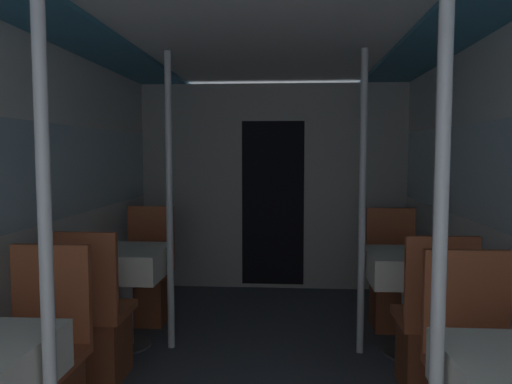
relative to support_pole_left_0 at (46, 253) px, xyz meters
name	(u,v)px	position (x,y,z in m)	size (l,w,h in m)	color
wall_left	(25,207)	(-0.71, 1.16, 0.03)	(0.05, 6.33, 2.12)	silver
wall_right	(509,211)	(2.07, 1.16, 0.03)	(0.05, 6.33, 2.12)	silver
ceiling_panel	(259,18)	(0.68, 1.16, 1.10)	(2.78, 6.33, 0.07)	white
bulkhead_far	(273,187)	(0.68, 3.49, 0.00)	(2.73, 0.09, 2.12)	#A8A8A3
support_pole_left_0	(46,253)	(0.00, 0.00, 0.00)	(0.05, 0.05, 2.12)	silver
dining_table_left_1	(124,267)	(-0.34, 1.80, -0.47)	(0.59, 0.59, 0.72)	#4C4C51
chair_left_near_1	(96,334)	(-0.34, 1.25, -0.76)	(0.40, 0.40, 0.95)	brown
chair_left_far_1	(147,286)	(-0.34, 2.35, -0.76)	(0.40, 0.40, 0.95)	brown
support_pole_left_1	(170,202)	(0.00, 1.80, 0.00)	(0.05, 0.05, 2.12)	silver
support_pole_right_0	(439,258)	(1.36, 0.00, 0.00)	(0.05, 0.05, 2.12)	silver
dining_table_right_1	(410,272)	(1.69, 1.80, -0.47)	(0.59, 0.59, 0.72)	#4C4C51
chair_right_near_1	(432,342)	(1.69, 1.25, -0.76)	(0.40, 0.40, 0.95)	brown
chair_right_far_1	(393,291)	(1.69, 2.35, -0.76)	(0.40, 0.40, 0.95)	brown
support_pole_right_1	(362,204)	(1.36, 1.80, 0.00)	(0.05, 0.05, 2.12)	silver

